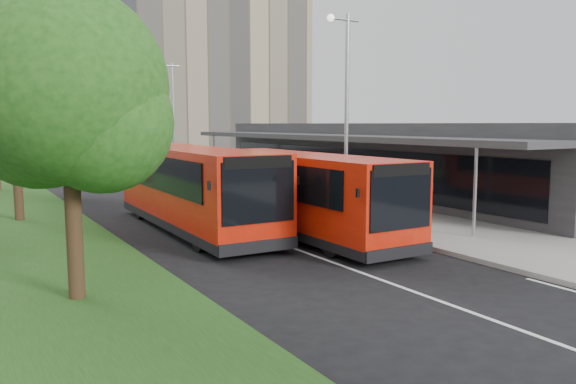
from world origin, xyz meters
name	(u,v)px	position (x,y,z in m)	size (l,w,h in m)	color
ground	(280,243)	(0.00, 0.00, 0.00)	(120.00, 120.00, 0.00)	black
pavement	(210,181)	(6.00, 20.00, 0.07)	(5.00, 80.00, 0.15)	gray
lane_centre_line	(146,195)	(0.00, 15.00, 0.01)	(0.12, 70.00, 0.01)	silver
kerb_dashes	(177,185)	(3.30, 19.00, 0.01)	(0.12, 56.00, 0.01)	silver
office_block	(196,77)	(14.00, 42.00, 9.00)	(22.00, 12.00, 18.00)	tan
station_building	(377,159)	(10.86, 8.00, 2.04)	(7.70, 26.00, 4.00)	#2B2B2D
tree_near	(67,101)	(-7.01, -2.95, 4.46)	(4.34, 4.34, 6.91)	#382416
tree_mid	(12,89)	(-7.01, 9.05, 5.35)	(5.15, 5.15, 8.28)	#382416
lamp_post_near	(345,105)	(4.12, 2.00, 4.72)	(1.44, 0.28, 8.00)	#9B9EA4
lamp_post_far	(172,113)	(4.12, 22.00, 4.72)	(1.44, 0.28, 8.00)	#9B9EA4
bus_main	(303,194)	(1.39, 0.78, 1.49)	(2.79, 10.29, 2.90)	red
bus_second	(194,188)	(-1.57, 3.70, 1.58)	(3.03, 10.94, 3.08)	red
litter_bin	(285,187)	(5.89, 9.60, 0.64)	(0.55, 0.55, 0.98)	#381F17
bollard	(211,176)	(5.14, 17.81, 0.58)	(0.14, 0.14, 0.86)	yellow
car_near	(98,162)	(2.30, 37.36, 0.53)	(1.25, 3.10, 1.06)	#51190B
car_far	(50,159)	(-1.09, 42.60, 0.55)	(1.17, 3.35, 1.10)	navy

